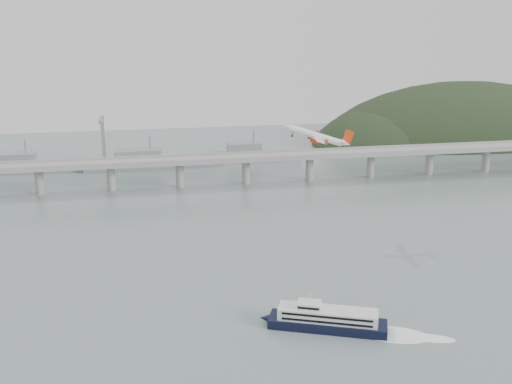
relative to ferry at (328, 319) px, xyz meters
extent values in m
plane|color=slate|center=(-14.43, 24.55, -4.03)|extent=(900.00, 900.00, 0.00)
cube|color=gray|center=(-14.43, 224.55, 15.97)|extent=(800.00, 22.00, 2.20)
cube|color=gray|center=(-14.43, 214.05, 17.97)|extent=(800.00, 0.60, 1.80)
cube|color=gray|center=(-14.43, 235.05, 17.97)|extent=(800.00, 0.60, 1.80)
cylinder|color=gray|center=(-144.43, 224.55, 5.47)|extent=(6.00, 6.00, 21.00)
cylinder|color=gray|center=(-94.43, 224.55, 5.47)|extent=(6.00, 6.00, 21.00)
cylinder|color=gray|center=(-44.43, 224.55, 5.47)|extent=(6.00, 6.00, 21.00)
cylinder|color=gray|center=(5.57, 224.55, 5.47)|extent=(6.00, 6.00, 21.00)
cylinder|color=gray|center=(55.57, 224.55, 5.47)|extent=(6.00, 6.00, 21.00)
cylinder|color=gray|center=(105.57, 224.55, 5.47)|extent=(6.00, 6.00, 21.00)
cylinder|color=gray|center=(155.57, 224.55, 5.47)|extent=(6.00, 6.00, 21.00)
cylinder|color=gray|center=(205.57, 224.55, 5.47)|extent=(6.00, 6.00, 21.00)
ellipsoid|color=black|center=(255.57, 354.55, -22.03)|extent=(320.00, 150.00, 156.00)
ellipsoid|color=black|center=(160.57, 344.55, -16.03)|extent=(140.00, 110.00, 96.00)
cube|color=slate|center=(-164.43, 294.55, -0.03)|extent=(95.67, 20.15, 8.00)
cube|color=slate|center=(-173.93, 294.55, 7.97)|extent=(33.90, 15.02, 8.00)
cylinder|color=slate|center=(-164.43, 294.55, 15.97)|extent=(1.60, 1.60, 14.00)
cube|color=slate|center=(-64.43, 289.55, -0.03)|extent=(110.55, 21.43, 8.00)
cube|color=slate|center=(-75.43, 289.55, 7.97)|extent=(39.01, 16.73, 8.00)
cylinder|color=slate|center=(-64.43, 289.55, 15.97)|extent=(1.60, 1.60, 14.00)
cube|color=slate|center=(25.57, 299.55, -0.03)|extent=(85.00, 13.60, 8.00)
cube|color=slate|center=(17.07, 299.55, 7.97)|extent=(29.75, 11.90, 8.00)
cylinder|color=slate|center=(25.57, 299.55, 15.97)|extent=(1.60, 1.60, 14.00)
cube|color=slate|center=(-104.43, 324.55, 15.97)|extent=(3.00, 3.00, 40.00)
cube|color=slate|center=(-104.43, 314.55, 33.97)|extent=(3.00, 28.00, 3.00)
cube|color=black|center=(0.00, 0.00, -2.12)|extent=(48.56, 28.57, 3.82)
cone|color=black|center=(-23.90, 9.69, -2.12)|extent=(5.86, 5.34, 3.82)
cube|color=silver|center=(0.00, 0.00, 2.18)|extent=(40.77, 23.93, 4.78)
cube|color=black|center=(-1.81, -4.47, 3.42)|extent=(33.69, 13.79, 0.96)
cube|color=black|center=(-1.81, -4.47, 1.13)|extent=(33.69, 13.79, 0.96)
cube|color=black|center=(1.81, 4.47, 3.42)|extent=(33.69, 13.79, 0.96)
cube|color=black|center=(1.81, 4.47, 1.13)|extent=(33.69, 13.79, 0.96)
cube|color=silver|center=(-7.08, 2.87, 5.81)|extent=(11.36, 9.79, 2.48)
cube|color=black|center=(-8.35, -0.27, 5.81)|extent=(8.01, 3.34, 0.96)
cylinder|color=silver|center=(-7.08, 2.87, 8.87)|extent=(0.62, 0.62, 3.82)
ellipsoid|color=white|center=(24.78, -10.05, -3.98)|extent=(30.66, 23.09, 0.19)
ellipsoid|color=white|center=(37.18, -15.08, -3.98)|extent=(21.70, 14.13, 0.19)
cylinder|color=white|center=(20.54, 92.49, 57.63)|extent=(28.32, 9.75, 11.95)
cone|color=white|center=(5.26, 95.09, 62.44)|extent=(5.64, 4.60, 4.75)
cone|color=white|center=(36.45, 89.82, 53.15)|extent=(6.31, 4.36, 5.05)
cube|color=white|center=(21.19, 92.33, 56.36)|extent=(10.12, 34.86, 3.57)
cube|color=white|center=(35.71, 89.98, 54.13)|extent=(4.98, 12.54, 1.81)
cube|color=red|center=(37.67, 89.82, 57.02)|extent=(6.33, 1.09, 7.66)
cylinder|color=red|center=(20.18, 98.07, 55.18)|extent=(5.16, 3.29, 3.53)
cylinder|color=black|center=(18.17, 98.41, 55.81)|extent=(1.42, 2.45, 2.34)
cube|color=white|center=(20.48, 98.08, 56.15)|extent=(2.79, 0.66, 1.93)
cylinder|color=red|center=(18.48, 87.06, 55.74)|extent=(5.16, 3.29, 3.53)
cylinder|color=black|center=(16.48, 87.40, 56.37)|extent=(1.42, 2.45, 2.34)
cube|color=white|center=(18.79, 87.06, 56.71)|extent=(2.79, 0.66, 1.93)
cylinder|color=black|center=(21.04, 94.93, 54.49)|extent=(1.13, 0.42, 2.45)
cylinder|color=black|center=(20.71, 94.92, 53.43)|extent=(1.45, 0.58, 1.42)
cylinder|color=black|center=(20.24, 89.72, 54.75)|extent=(1.13, 0.42, 2.45)
cylinder|color=black|center=(19.91, 89.72, 53.69)|extent=(1.45, 0.58, 1.42)
cylinder|color=black|center=(8.23, 94.43, 58.53)|extent=(1.13, 0.42, 2.45)
cylinder|color=black|center=(7.89, 94.43, 57.47)|extent=(1.45, 0.58, 1.42)
cube|color=red|center=(26.09, 109.03, 56.06)|extent=(2.29, 0.46, 2.81)
cube|color=red|center=(20.85, 74.98, 57.78)|extent=(2.29, 0.46, 2.81)
camera|label=1|loc=(-69.76, -209.42, 117.90)|focal=42.00mm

